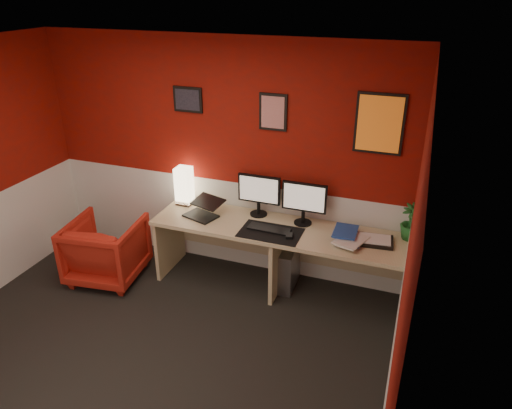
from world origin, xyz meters
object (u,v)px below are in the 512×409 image
at_px(potted_plant, 411,222).
at_px(armchair, 107,249).
at_px(monitor_right, 304,197).
at_px(shoji_lamp, 184,187).
at_px(pc_tower, 287,266).
at_px(laptop, 200,207).
at_px(desk, 279,260).
at_px(monitor_left, 259,189).
at_px(zen_tray, 374,241).

relative_size(potted_plant, armchair, 0.47).
bearing_deg(monitor_right, shoji_lamp, 179.14).
height_order(potted_plant, pc_tower, potted_plant).
bearing_deg(laptop, shoji_lamp, 159.84).
height_order(desk, potted_plant, potted_plant).
relative_size(shoji_lamp, laptop, 1.21).
bearing_deg(pc_tower, desk, -115.25).
distance_m(monitor_left, pc_tower, 0.87).
bearing_deg(potted_plant, monitor_left, -179.80).
bearing_deg(pc_tower, potted_plant, 3.35).
bearing_deg(armchair, desk, -175.18).
height_order(laptop, pc_tower, laptop).
distance_m(desk, potted_plant, 1.35).
height_order(laptop, potted_plant, potted_plant).
xyz_separation_m(monitor_right, zen_tray, (0.73, -0.14, -0.28)).
bearing_deg(pc_tower, monitor_left, 162.65).
distance_m(potted_plant, armchair, 3.15).
distance_m(desk, zen_tray, 0.99).
relative_size(shoji_lamp, potted_plant, 1.13).
height_order(monitor_right, pc_tower, monitor_right).
xyz_separation_m(desk, potted_plant, (1.22, 0.22, 0.54)).
relative_size(monitor_right, armchair, 0.78).
height_order(pc_tower, armchair, armchair).
height_order(monitor_left, armchair, monitor_left).
bearing_deg(armchair, laptop, -167.24).
bearing_deg(desk, monitor_right, 43.46).
xyz_separation_m(monitor_right, pc_tower, (-0.14, -0.06, -0.80)).
xyz_separation_m(pc_tower, armchair, (-1.87, -0.51, 0.11)).
relative_size(laptop, armchair, 0.44).
height_order(laptop, zen_tray, laptop).
distance_m(monitor_right, pc_tower, 0.81).
relative_size(laptop, pc_tower, 0.73).
bearing_deg(potted_plant, shoji_lamp, -179.49).
bearing_deg(potted_plant, laptop, -172.93).
distance_m(laptop, armchair, 1.15).
bearing_deg(monitor_left, shoji_lamp, -178.94).
relative_size(shoji_lamp, armchair, 0.54).
bearing_deg(monitor_right, monitor_left, 175.79).
bearing_deg(armchair, zen_tray, -178.50).
bearing_deg(shoji_lamp, potted_plant, 0.51).
distance_m(shoji_lamp, monitor_left, 0.85).
bearing_deg(laptop, monitor_right, 29.48).
xyz_separation_m(shoji_lamp, monitor_left, (0.85, 0.02, 0.09)).
bearing_deg(desk, monitor_left, 144.83).
bearing_deg(zen_tray, shoji_lamp, 175.51).
height_order(zen_tray, pc_tower, zen_tray).
height_order(shoji_lamp, monitor_right, monitor_right).
relative_size(monitor_left, monitor_right, 1.00).
distance_m(laptop, zen_tray, 1.76).
bearing_deg(armchair, monitor_right, -171.53).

